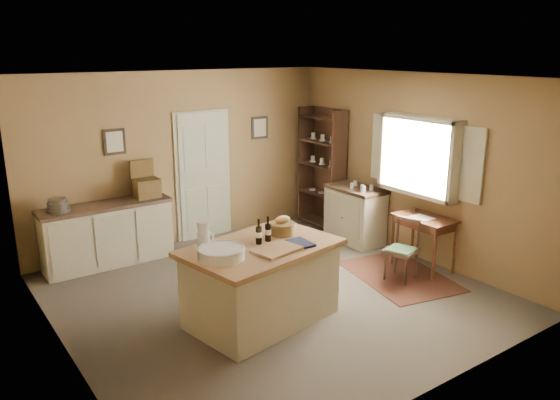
# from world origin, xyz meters

# --- Properties ---
(ground) EXTENTS (5.00, 5.00, 0.00)m
(ground) POSITION_xyz_m (0.00, 0.00, 0.00)
(ground) COLOR #63584B
(ground) RESTS_ON ground
(wall_back) EXTENTS (5.00, 0.10, 2.70)m
(wall_back) POSITION_xyz_m (0.00, 2.50, 1.35)
(wall_back) COLOR brown
(wall_back) RESTS_ON ground
(wall_front) EXTENTS (5.00, 0.10, 2.70)m
(wall_front) POSITION_xyz_m (0.00, -2.50, 1.35)
(wall_front) COLOR brown
(wall_front) RESTS_ON ground
(wall_left) EXTENTS (0.10, 5.00, 2.70)m
(wall_left) POSITION_xyz_m (-2.50, 0.00, 1.35)
(wall_left) COLOR brown
(wall_left) RESTS_ON ground
(wall_right) EXTENTS (0.10, 5.00, 2.70)m
(wall_right) POSITION_xyz_m (2.50, 0.00, 1.35)
(wall_right) COLOR brown
(wall_right) RESTS_ON ground
(ceiling) EXTENTS (5.00, 5.00, 0.00)m
(ceiling) POSITION_xyz_m (0.00, 0.00, 2.70)
(ceiling) COLOR silver
(ceiling) RESTS_ON wall_back
(door) EXTENTS (0.97, 0.06, 2.11)m
(door) POSITION_xyz_m (0.35, 2.47, 1.05)
(door) COLOR beige
(door) RESTS_ON ground
(framed_prints) EXTENTS (2.82, 0.02, 0.38)m
(framed_prints) POSITION_xyz_m (0.20, 2.48, 1.72)
(framed_prints) COLOR black
(framed_prints) RESTS_ON ground
(window) EXTENTS (0.25, 1.99, 1.12)m
(window) POSITION_xyz_m (2.42, -0.20, 1.55)
(window) COLOR beige
(window) RESTS_ON ground
(work_island) EXTENTS (1.86, 1.38, 1.20)m
(work_island) POSITION_xyz_m (-0.49, -0.48, 0.48)
(work_island) COLOR beige
(work_island) RESTS_ON ground
(sideboard) EXTENTS (1.83, 0.52, 1.18)m
(sideboard) POSITION_xyz_m (-1.34, 2.20, 0.48)
(sideboard) COLOR beige
(sideboard) RESTS_ON ground
(rug) EXTENTS (1.41, 1.80, 0.01)m
(rug) POSITION_xyz_m (1.75, -0.53, 0.00)
(rug) COLOR #462614
(rug) RESTS_ON ground
(writing_desk) EXTENTS (0.51, 0.83, 0.82)m
(writing_desk) POSITION_xyz_m (2.20, -0.53, 0.66)
(writing_desk) COLOR #3D1E11
(writing_desk) RESTS_ON ground
(desk_chair) EXTENTS (0.47, 0.47, 0.81)m
(desk_chair) POSITION_xyz_m (1.67, -0.61, 0.40)
(desk_chair) COLOR black
(desk_chair) RESTS_ON ground
(right_cabinet) EXTENTS (0.54, 0.98, 0.99)m
(right_cabinet) POSITION_xyz_m (2.20, 0.86, 0.46)
(right_cabinet) COLOR beige
(right_cabinet) RESTS_ON ground
(shelving_unit) EXTENTS (0.35, 0.92, 2.05)m
(shelving_unit) POSITION_xyz_m (2.35, 1.85, 1.02)
(shelving_unit) COLOR black
(shelving_unit) RESTS_ON ground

